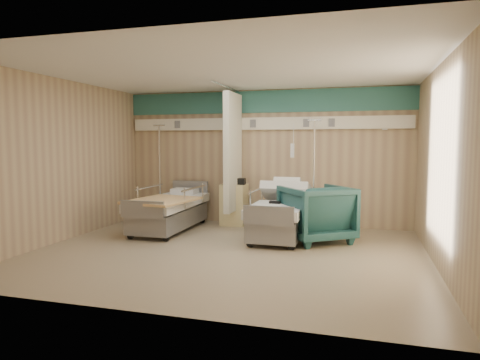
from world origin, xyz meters
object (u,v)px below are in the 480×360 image
Objects in this scene: iv_stand_left at (160,202)px; visitor_armchair at (316,213)px; bed_left at (169,214)px; bed_right at (281,220)px; bedside_cabinet at (234,204)px; iv_stand_right at (313,208)px.

visitor_armchair is at bearing -14.69° from iv_stand_left.
visitor_armchair reaches higher than bed_left.
bed_left is (-2.20, 0.00, 0.00)m from bed_right.
bedside_cabinet is 0.79× the size of visitor_armchair.
iv_stand_right is at bearing 16.00° from bed_left.
bed_right and bed_left have the same top height.
iv_stand_right reaches higher than iv_stand_left.
bed_right is 2.85m from iv_stand_left.
iv_stand_right is (1.65, -0.13, 0.02)m from bedside_cabinet.
bed_left is at bearing -139.40° from bedside_cabinet.
bedside_cabinet is at bearing 141.95° from bed_right.
bed_right is 1.00× the size of iv_stand_right.
bed_right is 1.00× the size of bed_left.
visitor_armchair is at bearing -3.28° from bed_left.
visitor_armchair is at bearing -30.57° from bedside_cabinet.
iv_stand_left is at bearing -173.92° from bedside_cabinet.
bed_right is at bearing 0.00° from bed_left.
bed_left is 1.39m from bedside_cabinet.
iv_stand_left reaches higher than bed_left.
bed_right is 1.46m from bedside_cabinet.
iv_stand_left is (-3.40, 0.89, -0.06)m from visitor_armchair.
iv_stand_right reaches higher than bedside_cabinet.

